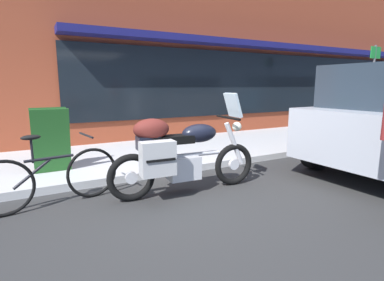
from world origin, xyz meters
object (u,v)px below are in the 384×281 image
object	(u,v)px
touring_motorcycle	(179,152)
parked_bicycle	(51,178)
sandwich_board_sign	(51,140)
parking_sign_pole	(372,82)

from	to	relation	value
touring_motorcycle	parked_bicycle	bearing A→B (deg)	166.05
touring_motorcycle	sandwich_board_sign	size ratio (longest dim) A/B	2.16
touring_motorcycle	parked_bicycle	world-z (taller)	touring_motorcycle
parked_bicycle	parking_sign_pole	bearing A→B (deg)	7.85
parked_bicycle	sandwich_board_sign	world-z (taller)	sandwich_board_sign
touring_motorcycle	parked_bicycle	xyz separation A→B (m)	(-1.59, 0.39, -0.23)
parked_bicycle	sandwich_board_sign	size ratio (longest dim) A/B	1.65
parked_bicycle	sandwich_board_sign	distance (m)	1.28
sandwich_board_sign	parking_sign_pole	size ratio (longest dim) A/B	0.41
parked_bicycle	parking_sign_pole	world-z (taller)	parking_sign_pole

